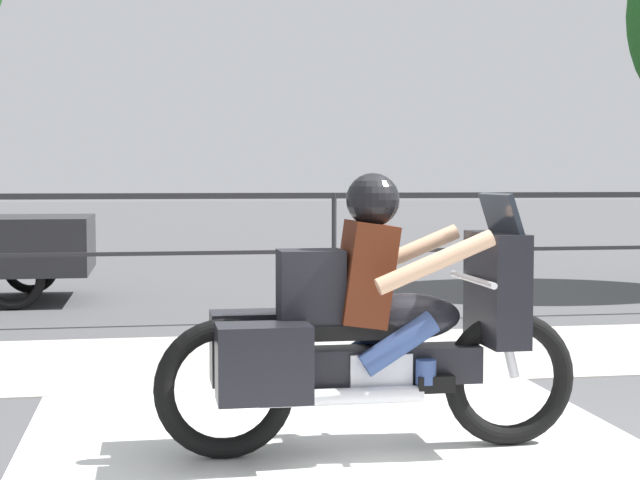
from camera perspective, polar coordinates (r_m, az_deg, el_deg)
ground_plane at (r=5.19m, az=11.92°, el=-13.19°), size 120.00×120.00×0.00m
sidewalk_band at (r=8.36m, az=3.24°, el=-6.66°), size 44.00×2.40×0.01m
fence_railing at (r=10.11m, az=0.83°, el=1.12°), size 36.00×0.05×1.35m
motorcycle at (r=5.34m, az=2.78°, el=-5.19°), size 2.34×0.76×1.52m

